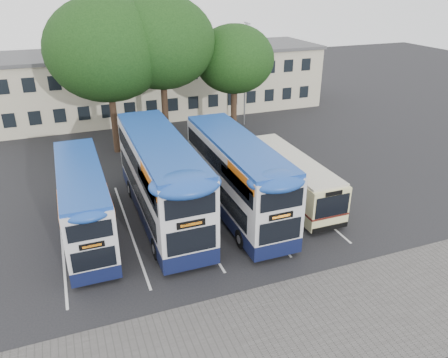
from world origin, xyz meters
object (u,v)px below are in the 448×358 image
tree_left (107,49)px  bus_single (289,175)px  tree_right (234,59)px  lamp_post (245,69)px  bus_dd_right (236,174)px  tree_mid (161,42)px  bus_dd_mid (161,176)px  bus_dd_left (83,200)px

tree_left → bus_single: size_ratio=1.27×
tree_right → bus_single: (-1.02, -11.65, -5.03)m
lamp_post → bus_dd_right: lamp_post is taller
tree_mid → bus_dd_mid: bearing=-105.1°
lamp_post → bus_dd_right: (-7.06, -15.22, -2.62)m
bus_dd_left → bus_dd_right: bearing=-2.9°
bus_dd_right → bus_single: 3.90m
lamp_post → bus_dd_mid: bearing=-128.0°
tree_left → tree_mid: 4.01m
bus_dd_mid → lamp_post: bearing=52.0°
tree_right → lamp_post: bearing=52.8°
tree_right → bus_dd_right: tree_right is taller
bus_dd_left → bus_dd_right: 8.35m
tree_left → bus_dd_left: (-3.28, -11.93, -5.69)m
tree_left → bus_dd_right: size_ratio=1.08×
lamp_post → bus_dd_left: 21.56m
tree_right → tree_mid: bearing=178.6°
bus_dd_mid → bus_dd_right: size_ratio=1.07×
bus_dd_right → bus_single: bus_dd_right is taller
tree_mid → bus_dd_right: (1.06, -12.34, -5.66)m
bus_dd_right → bus_single: bearing=8.3°
bus_dd_right → tree_mid: bearing=94.9°
lamp_post → bus_single: bearing=-102.7°
tree_mid → bus_dd_mid: tree_mid is taller
bus_dd_left → bus_dd_right: size_ratio=0.87×
tree_mid → bus_dd_left: bearing=-121.4°
lamp_post → tree_mid: size_ratio=0.78×
tree_left → bus_dd_right: bearing=-67.8°
lamp_post → tree_mid: tree_mid is taller
bus_dd_left → bus_single: bearing=0.6°
tree_left → bus_single: tree_left is taller
lamp_post → bus_dd_mid: size_ratio=0.79×
lamp_post → bus_single: (-3.31, -14.67, -3.55)m
tree_right → bus_single: size_ratio=1.02×
tree_left → bus_dd_right: 14.38m
tree_right → tree_left: bearing=179.1°
tree_left → tree_mid: size_ratio=1.00×
tree_left → bus_dd_mid: (0.91, -11.49, -5.20)m
tree_mid → tree_right: (5.82, -0.14, -1.55)m
lamp_post → bus_dd_left: (-15.40, -14.80, -2.95)m
tree_right → bus_dd_left: (-13.10, -11.78, -4.43)m
tree_left → tree_right: (9.82, -0.16, -1.26)m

